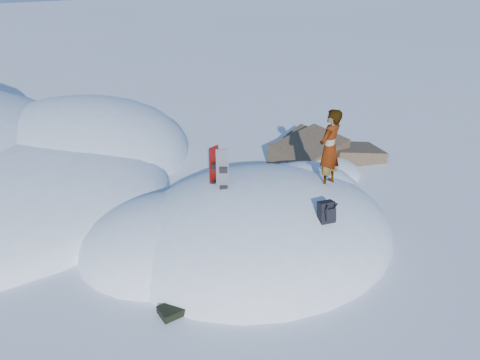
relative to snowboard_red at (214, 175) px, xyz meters
name	(u,v)px	position (x,y,z in m)	size (l,w,h in m)	color
ground	(260,237)	(0.87, -0.82, -1.57)	(120.00, 120.00, 0.00)	silver
snow_mound	(250,234)	(0.70, -0.58, -1.57)	(8.00, 6.00, 3.00)	white
rock_outcrop	(317,165)	(4.59, 2.19, -1.55)	(4.68, 4.41, 1.68)	brown
snowboard_red	(214,175)	(0.00, 0.00, 0.00)	(0.29, 0.24, 1.58)	red
snowboard_dark	(223,181)	(0.04, -0.45, 0.06)	(0.34, 0.29, 1.60)	black
backpack	(327,212)	(1.66, -2.45, -0.15)	(0.37, 0.43, 0.56)	black
gear_pile	(176,308)	(-1.91, -2.50, -1.47)	(0.78, 0.60, 0.21)	black
person	(329,148)	(2.65, -1.01, 0.64)	(0.73, 0.48, 1.99)	slate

